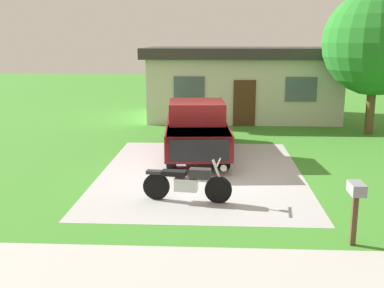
{
  "coord_description": "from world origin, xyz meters",
  "views": [
    {
      "loc": [
        0.42,
        -13.41,
        3.91
      ],
      "look_at": [
        -0.27,
        -0.07,
        0.9
      ],
      "focal_mm": 43.73,
      "sensor_mm": 36.0,
      "label": 1
    }
  ],
  "objects_px": {
    "motorcycle": "(188,183)",
    "neighbor_house": "(242,82)",
    "mailbox": "(356,197)",
    "pickup_truck": "(196,127)",
    "shade_tree": "(376,43)"
  },
  "relations": [
    {
      "from": "motorcycle",
      "to": "neighbor_house",
      "type": "relative_size",
      "value": 0.23
    },
    {
      "from": "mailbox",
      "to": "pickup_truck",
      "type": "bearing_deg",
      "value": 114.88
    },
    {
      "from": "pickup_truck",
      "to": "shade_tree",
      "type": "height_order",
      "value": "shade_tree"
    },
    {
      "from": "motorcycle",
      "to": "pickup_truck",
      "type": "xyz_separation_m",
      "value": [
        0.0,
        4.86,
        0.48
      ]
    },
    {
      "from": "pickup_truck",
      "to": "neighbor_house",
      "type": "height_order",
      "value": "neighbor_house"
    },
    {
      "from": "motorcycle",
      "to": "neighbor_house",
      "type": "bearing_deg",
      "value": 81.3
    },
    {
      "from": "mailbox",
      "to": "shade_tree",
      "type": "distance_m",
      "value": 12.11
    },
    {
      "from": "shade_tree",
      "to": "pickup_truck",
      "type": "bearing_deg",
      "value": -151.0
    },
    {
      "from": "pickup_truck",
      "to": "motorcycle",
      "type": "bearing_deg",
      "value": -90.01
    },
    {
      "from": "pickup_truck",
      "to": "neighbor_house",
      "type": "bearing_deg",
      "value": 76.15
    },
    {
      "from": "pickup_truck",
      "to": "shade_tree",
      "type": "distance_m",
      "value": 8.61
    },
    {
      "from": "neighbor_house",
      "to": "shade_tree",
      "type": "bearing_deg",
      "value": -37.83
    },
    {
      "from": "motorcycle",
      "to": "pickup_truck",
      "type": "distance_m",
      "value": 4.88
    },
    {
      "from": "shade_tree",
      "to": "neighbor_house",
      "type": "relative_size",
      "value": 0.61
    },
    {
      "from": "mailbox",
      "to": "neighbor_house",
      "type": "height_order",
      "value": "neighbor_house"
    }
  ]
}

